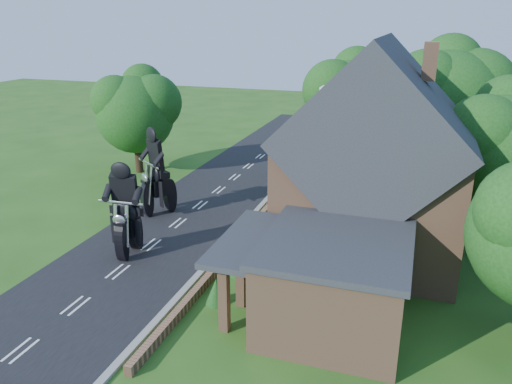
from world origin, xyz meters
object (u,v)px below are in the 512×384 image
(motorcycle_lead, at_px, (129,242))
(motorcycle_follow, at_px, (159,201))
(annex, at_px, (331,280))
(house, at_px, (373,166))
(garden_wall, at_px, (244,237))

(motorcycle_lead, relative_size, motorcycle_follow, 0.91)
(annex, distance_m, motorcycle_lead, 10.60)
(house, height_order, motorcycle_lead, house)
(motorcycle_lead, distance_m, motorcycle_follow, 5.43)
(garden_wall, relative_size, annex, 3.12)
(garden_wall, bearing_deg, motorcycle_lead, -144.67)
(annex, bearing_deg, garden_wall, 133.84)
(garden_wall, distance_m, motorcycle_follow, 6.32)
(house, xyz_separation_m, motorcycle_lead, (-10.88, -4.32, -3.63))
(annex, relative_size, motorcycle_lead, 4.61)
(garden_wall, height_order, annex, annex)
(motorcycle_follow, bearing_deg, garden_wall, -163.40)
(house, relative_size, annex, 1.45)
(annex, height_order, motorcycle_follow, annex)
(house, distance_m, motorcycle_lead, 12.26)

